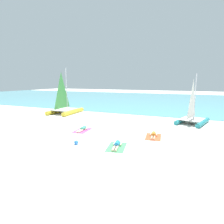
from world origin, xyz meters
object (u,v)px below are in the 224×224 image
Objects in this scene: towel_middle at (116,147)px; sunbather_middle at (117,145)px; sunbather_right at (153,135)px; beach_ball at (76,142)px; sailboat_teal at (192,116)px; sunbather_left at (82,129)px; towel_right at (153,137)px; towel_left at (82,130)px; sailboat_yellow at (65,107)px.

sunbather_middle reaches higher than towel_middle.
beach_ball is (-4.30, -3.78, 0.01)m from sunbather_right.
sailboat_teal reaches higher than sunbather_middle.
sunbather_left is 5.88m from towel_right.
sunbather_left is at bearing 96.30° from towel_left.
sunbather_right is (1.69, 3.17, 0.13)m from towel_middle.
sailboat_teal is 3.08× the size of sunbather_left.
sunbather_right is 5.72m from beach_ball.
sailboat_teal is 10.09m from towel_middle.
sailboat_yellow is 13.94m from towel_middle.
beach_ball is (-6.87, -9.72, -0.58)m from sailboat_teal.
sunbather_right reaches higher than towel_left.
sunbather_middle is at bearing -100.26° from sailboat_teal.
sunbather_middle is (4.14, -2.49, 0.13)m from towel_left.
sunbather_left reaches higher than towel_middle.
sunbather_left is 5.88m from sunbather_right.
towel_left is (-8.42, -6.56, -0.71)m from sailboat_teal.
towel_left is at bearing 148.37° from towel_middle.
towel_middle is at bearing -31.63° from towel_left.
towel_left is at bearing -90.00° from sunbather_left.
beach_ball is (1.56, -3.23, 0.01)m from sunbather_left.
sailboat_yellow is 3.71× the size of sunbather_right.
towel_left is at bearing -127.03° from sailboat_teal.
sailboat_yellow reaches higher than sailboat_teal.
sailboat_yellow is at bearing 140.45° from towel_middle.
sunbather_right is (5.85, 0.61, 0.13)m from towel_left.
sailboat_teal is 10.66m from sunbather_left.
sailboat_teal is 10.03m from sunbather_middle.
sunbather_right is at bearing 49.58° from sunbather_middle.
towel_right is at bearing -98.06° from sailboat_teal.
sailboat_teal reaches higher than sunbather_left.
sunbather_middle is 2.67m from beach_ball.
towel_left is at bearing 137.33° from sunbather_middle.
sunbather_right reaches higher than towel_middle.
sailboat_yellow is 13.88m from sunbather_middle.
sunbather_left is 1.00× the size of sunbather_middle.
sunbather_middle is (-4.29, -9.05, -0.59)m from sailboat_teal.
beach_ball is (8.13, -9.47, -0.72)m from sailboat_yellow.
sunbather_right is (-0.01, 0.07, 0.13)m from towel_right.
sailboat_yellow is at bearing 129.01° from sunbather_middle.
sailboat_teal is (15.00, 0.25, -0.15)m from sailboat_yellow.
sunbather_middle reaches higher than towel_right.
sailboat_teal is at bearing 58.49° from sunbather_right.
sailboat_yellow is 3.06× the size of towel_left.
towel_left is (6.58, -6.30, -0.86)m from sailboat_yellow.
sailboat_teal is 16.70× the size of beach_ball.
towel_right is (5.86, 0.54, 0.00)m from towel_left.
beach_ball reaches higher than towel_middle.
sailboat_teal is 11.92m from beach_ball.
towel_middle is 6.57× the size of beach_ball.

